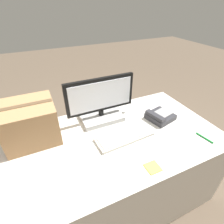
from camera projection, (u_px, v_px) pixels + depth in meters
The scene contains 9 objects.
ground_plane at pixel (105, 196), 1.68m from camera, with size 12.00×12.00×0.00m, color brown.
office_desk at pixel (104, 172), 1.48m from camera, with size 1.80×0.90×0.72m.
monitor at pixel (101, 104), 1.43m from camera, with size 0.57×0.24×0.38m.
keyboard at pixel (124, 136), 1.31m from camera, with size 0.45×0.19×0.03m.
desk_phone at pixel (160, 116), 1.50m from camera, with size 0.24×0.23×0.08m.
spoon at pixel (78, 148), 1.22m from camera, with size 0.12×0.09×0.00m.
cardboard_box at pixel (30, 122), 1.24m from camera, with size 0.36×0.35×0.28m.
pen_marker at pixel (205, 138), 1.30m from camera, with size 0.03×0.14×0.01m.
sticky_note_pad at pixel (153, 167), 1.08m from camera, with size 0.09×0.09×0.01m.
Camera 1 is at (-0.34, -0.89, 1.61)m, focal length 28.00 mm.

